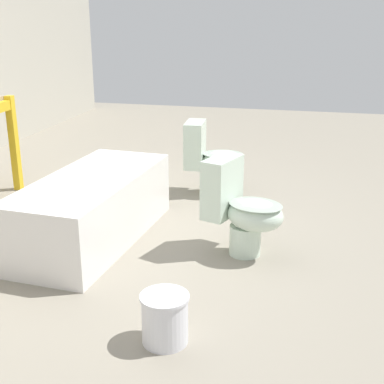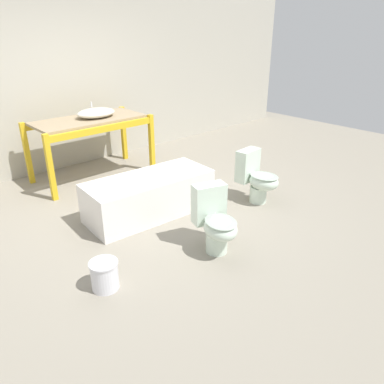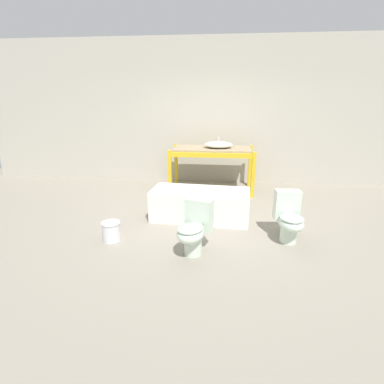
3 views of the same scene
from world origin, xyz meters
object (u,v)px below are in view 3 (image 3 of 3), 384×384
at_px(sink_basin, 218,145).
at_px(toilet_far, 289,218).
at_px(bathtub_main, 200,202).
at_px(bucket_white, 111,231).
at_px(toilet_near, 194,228).

relative_size(sink_basin, toilet_far, 0.84).
height_order(bathtub_main, bucket_white, bathtub_main).
bearing_deg(bathtub_main, toilet_far, -23.16).
height_order(toilet_near, toilet_far, same).
bearing_deg(bucket_white, toilet_near, -10.57).
bearing_deg(toilet_near, toilet_far, 38.81).
xyz_separation_m(toilet_near, bucket_white, (-1.20, 0.22, -0.20)).
bearing_deg(toilet_far, sink_basin, 110.17).
relative_size(sink_basin, bucket_white, 2.12).
xyz_separation_m(sink_basin, toilet_far, (1.05, -2.28, -0.65)).
distance_m(toilet_far, bucket_white, 2.50).
height_order(sink_basin, toilet_near, sink_basin).
height_order(toilet_near, bucket_white, toilet_near).
bearing_deg(bucket_white, bathtub_main, 37.80).
xyz_separation_m(toilet_far, bucket_white, (-2.48, -0.26, -0.20)).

